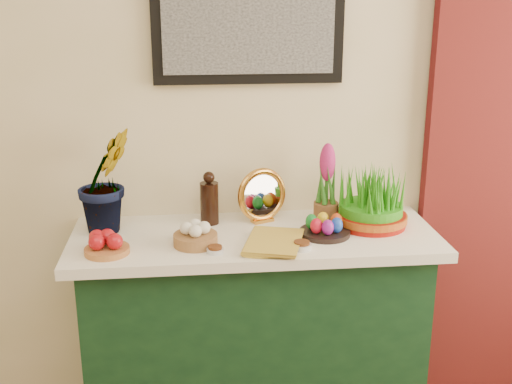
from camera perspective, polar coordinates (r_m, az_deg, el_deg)
sideboard at (r=2.67m, az=-0.12°, el=-12.98°), size 1.30×0.45×0.85m
tablecloth at (r=2.48m, az=-0.12°, el=-4.07°), size 1.40×0.55×0.04m
hyacinth_green at (r=2.48m, az=-13.30°, el=2.44°), size 0.35×0.34×0.53m
apple_bowl at (r=2.33m, az=-13.14°, el=-4.57°), size 0.16×0.16×0.08m
garlic_basket at (r=2.35m, az=-5.41°, el=-3.87°), size 0.20×0.20×0.09m
vinegar_cruet at (r=2.54m, az=-4.17°, el=-0.78°), size 0.07×0.07×0.21m
mirror at (r=2.56m, az=0.53°, el=-0.33°), size 0.22×0.13×0.22m
book at (r=2.35m, az=-0.78°, el=-4.25°), size 0.24×0.30×0.04m
spice_dish_left at (r=2.29m, az=-3.65°, el=-5.14°), size 0.06×0.06×0.03m
spice_dish_right at (r=2.32m, az=4.09°, el=-4.76°), size 0.07×0.07×0.03m
egg_plate at (r=2.45m, az=6.15°, el=-3.19°), size 0.26×0.26×0.08m
hyacinth_pink at (r=2.55m, az=6.30°, el=0.43°), size 0.10×0.10×0.32m
wheatgrass_sabzeh at (r=2.55m, az=10.23°, el=-0.78°), size 0.29×0.29×0.23m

